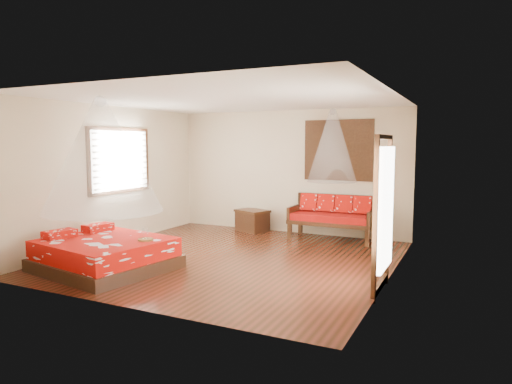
{
  "coord_description": "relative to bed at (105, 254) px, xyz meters",
  "views": [
    {
      "loc": [
        3.86,
        -7.02,
        2.03
      ],
      "look_at": [
        0.22,
        0.55,
        1.15
      ],
      "focal_mm": 32.0,
      "sensor_mm": 36.0,
      "label": 1
    }
  ],
  "objects": [
    {
      "name": "room",
      "position": [
        1.51,
        1.53,
        1.15
      ],
      "size": [
        5.54,
        5.54,
        2.84
      ],
      "color": "black",
      "rests_on": "ground"
    },
    {
      "name": "bed",
      "position": [
        0.0,
        0.0,
        0.0
      ],
      "size": [
        2.2,
        2.05,
        0.63
      ],
      "rotation": [
        0.0,
        0.0,
        -0.17
      ],
      "color": "black",
      "rests_on": "floor"
    },
    {
      "name": "daybed",
      "position": [
        2.67,
        3.92,
        0.27
      ],
      "size": [
        1.77,
        0.79,
        0.94
      ],
      "color": "black",
      "rests_on": "floor"
    },
    {
      "name": "storage_chest",
      "position": [
        0.72,
        3.98,
        0.01
      ],
      "size": [
        0.88,
        0.77,
        0.5
      ],
      "rotation": [
        0.0,
        0.0,
        -0.38
      ],
      "color": "black",
      "rests_on": "floor"
    },
    {
      "name": "shutter_panel",
      "position": [
        2.67,
        4.25,
        1.65
      ],
      "size": [
        1.52,
        0.06,
        1.32
      ],
      "color": "black",
      "rests_on": "wall_back"
    },
    {
      "name": "window_left",
      "position": [
        -1.19,
        1.73,
        1.45
      ],
      "size": [
        0.1,
        1.74,
        1.34
      ],
      "color": "black",
      "rests_on": "wall_left"
    },
    {
      "name": "glazed_door",
      "position": [
        4.23,
        0.93,
        0.82
      ],
      "size": [
        0.08,
        1.02,
        2.16
      ],
      "color": "black",
      "rests_on": "floor"
    },
    {
      "name": "wine_tray",
      "position": [
        0.68,
        0.2,
        0.3
      ],
      "size": [
        0.24,
        0.24,
        0.2
      ],
      "rotation": [
        0.0,
        0.0,
        0.08
      ],
      "color": "brown",
      "rests_on": "bed"
    },
    {
      "name": "mosquito_net_main",
      "position": [
        0.01,
        -0.0,
        1.6
      ],
      "size": [
        1.88,
        1.88,
        1.8
      ],
      "primitive_type": "cone",
      "color": "white",
      "rests_on": "ceiling"
    },
    {
      "name": "mosquito_net_daybed",
      "position": [
        2.67,
        3.78,
        1.75
      ],
      "size": [
        1.03,
        1.03,
        1.5
      ],
      "primitive_type": "cone",
      "color": "white",
      "rests_on": "ceiling"
    }
  ]
}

